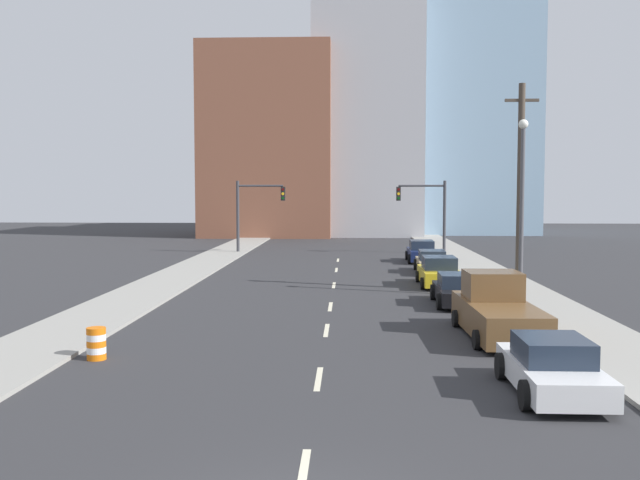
% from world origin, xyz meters
% --- Properties ---
extents(sidewalk_left, '(3.34, 99.67, 0.12)m').
position_xyz_m(sidewalk_left, '(-9.03, 49.83, 0.06)').
color(sidewalk_left, gray).
rests_on(sidewalk_left, ground).
extents(sidewalk_right, '(3.34, 99.67, 0.12)m').
position_xyz_m(sidewalk_right, '(9.03, 49.83, 0.06)').
color(sidewalk_right, gray).
rests_on(sidewalk_right, ground).
extents(lane_stripe_at_2m, '(0.16, 2.40, 0.01)m').
position_xyz_m(lane_stripe_at_2m, '(0.00, 2.00, 0.00)').
color(lane_stripe_at_2m, beige).
rests_on(lane_stripe_at_2m, ground).
extents(lane_stripe_at_8m, '(0.16, 2.40, 0.01)m').
position_xyz_m(lane_stripe_at_8m, '(0.00, 8.37, 0.00)').
color(lane_stripe_at_8m, beige).
rests_on(lane_stripe_at_8m, ground).
extents(lane_stripe_at_15m, '(0.16, 2.40, 0.01)m').
position_xyz_m(lane_stripe_at_15m, '(0.00, 14.93, 0.00)').
color(lane_stripe_at_15m, beige).
rests_on(lane_stripe_at_15m, ground).
extents(lane_stripe_at_20m, '(0.16, 2.40, 0.01)m').
position_xyz_m(lane_stripe_at_20m, '(0.00, 20.12, 0.00)').
color(lane_stripe_at_20m, beige).
rests_on(lane_stripe_at_20m, ground).
extents(lane_stripe_at_27m, '(0.16, 2.40, 0.01)m').
position_xyz_m(lane_stripe_at_27m, '(0.00, 27.05, 0.00)').
color(lane_stripe_at_27m, beige).
rests_on(lane_stripe_at_27m, ground).
extents(lane_stripe_at_34m, '(0.16, 2.40, 0.01)m').
position_xyz_m(lane_stripe_at_34m, '(0.00, 34.36, 0.00)').
color(lane_stripe_at_34m, beige).
rests_on(lane_stripe_at_34m, ground).
extents(lane_stripe_at_41m, '(0.16, 2.40, 0.01)m').
position_xyz_m(lane_stripe_at_41m, '(0.00, 40.73, 0.00)').
color(lane_stripe_at_41m, beige).
rests_on(lane_stripe_at_41m, ground).
extents(building_brick_left, '(14.00, 16.00, 20.55)m').
position_xyz_m(building_brick_left, '(-8.16, 71.06, 10.27)').
color(building_brick_left, brown).
rests_on(building_brick_left, ground).
extents(building_office_center, '(12.00, 20.00, 26.37)m').
position_xyz_m(building_office_center, '(2.73, 75.06, 13.19)').
color(building_office_center, '#A8A8AD').
rests_on(building_office_center, ground).
extents(building_glass_right, '(13.00, 20.00, 34.14)m').
position_xyz_m(building_glass_right, '(15.66, 79.06, 17.07)').
color(building_glass_right, '#8CADC6').
rests_on(building_glass_right, ground).
extents(traffic_signal_left, '(3.92, 0.35, 5.77)m').
position_xyz_m(traffic_signal_left, '(-6.96, 46.37, 3.72)').
color(traffic_signal_left, '#38383D').
rests_on(traffic_signal_left, ground).
extents(traffic_signal_right, '(3.92, 0.35, 5.77)m').
position_xyz_m(traffic_signal_right, '(7.18, 46.37, 3.72)').
color(traffic_signal_right, '#38383D').
rests_on(traffic_signal_right, ground).
extents(utility_pole_right_mid, '(1.60, 0.32, 10.06)m').
position_xyz_m(utility_pole_right_mid, '(9.00, 24.49, 5.16)').
color(utility_pole_right_mid, '#473D33').
rests_on(utility_pole_right_mid, ground).
extents(traffic_barrel, '(0.56, 0.56, 0.95)m').
position_xyz_m(traffic_barrel, '(-6.62, 10.24, 0.47)').
color(traffic_barrel, orange).
rests_on(traffic_barrel, ground).
extents(street_lamp, '(0.44, 0.44, 8.22)m').
position_xyz_m(street_lamp, '(8.73, 23.00, 4.77)').
color(street_lamp, '#4C4C51').
rests_on(street_lamp, ground).
extents(sedan_white, '(2.15, 4.35, 1.40)m').
position_xyz_m(sedan_white, '(5.74, 7.16, 0.65)').
color(sedan_white, silver).
rests_on(sedan_white, ground).
extents(pickup_truck_brown, '(2.52, 6.05, 2.15)m').
position_xyz_m(pickup_truck_brown, '(5.83, 14.11, 0.87)').
color(pickup_truck_brown, brown).
rests_on(pickup_truck_brown, ground).
extents(sedan_black, '(2.19, 4.56, 1.36)m').
position_xyz_m(sedan_black, '(5.54, 20.85, 0.64)').
color(sedan_black, black).
rests_on(sedan_black, ground).
extents(sedan_yellow, '(2.21, 4.79, 1.54)m').
position_xyz_m(sedan_yellow, '(5.50, 27.12, 0.69)').
color(sedan_yellow, gold).
rests_on(sedan_yellow, ground).
extents(sedan_tan, '(2.15, 4.77, 1.36)m').
position_xyz_m(sedan_tan, '(5.82, 33.15, 0.63)').
color(sedan_tan, tan).
rests_on(sedan_tan, ground).
extents(sedan_navy, '(2.15, 4.60, 1.51)m').
position_xyz_m(sedan_navy, '(5.87, 39.72, 0.69)').
color(sedan_navy, '#141E47').
rests_on(sedan_navy, ground).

